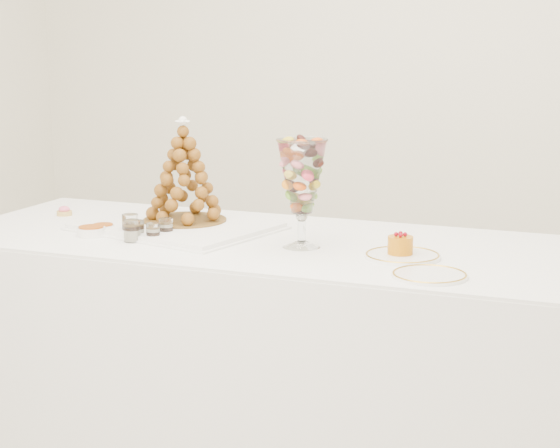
% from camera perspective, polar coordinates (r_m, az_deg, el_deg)
% --- Properties ---
extents(buffet_table, '(2.26, 0.99, 0.85)m').
position_cam_1_polar(buffet_table, '(3.35, -1.23, -7.98)').
color(buffet_table, white).
rests_on(buffet_table, ground).
extents(lace_tray, '(0.72, 0.60, 0.02)m').
position_cam_1_polar(lace_tray, '(3.40, -6.33, -0.14)').
color(lace_tray, white).
rests_on(lace_tray, buffet_table).
extents(macaron_vase, '(0.16, 0.16, 0.36)m').
position_cam_1_polar(macaron_vase, '(3.06, 1.34, 2.83)').
color(macaron_vase, white).
rests_on(macaron_vase, buffet_table).
extents(cake_plate, '(0.24, 0.24, 0.01)m').
position_cam_1_polar(cake_plate, '(2.98, 7.47, -1.95)').
color(cake_plate, white).
rests_on(cake_plate, buffet_table).
extents(spare_plate, '(0.22, 0.22, 0.01)m').
position_cam_1_polar(spare_plate, '(2.76, 9.10, -3.11)').
color(spare_plate, white).
rests_on(spare_plate, buffet_table).
extents(pink_tart, '(0.06, 0.06, 0.04)m').
position_cam_1_polar(pink_tart, '(3.73, -13.01, 0.75)').
color(pink_tart, tan).
rests_on(pink_tart, buffet_table).
extents(verrine_a, '(0.07, 0.07, 0.08)m').
position_cam_1_polar(verrine_a, '(3.32, -9.12, -0.05)').
color(verrine_a, white).
rests_on(verrine_a, buffet_table).
extents(verrine_b, '(0.06, 0.06, 0.06)m').
position_cam_1_polar(verrine_b, '(3.26, -8.68, -0.33)').
color(verrine_b, white).
rests_on(verrine_b, buffet_table).
extents(verrine_c, '(0.05, 0.05, 0.07)m').
position_cam_1_polar(verrine_c, '(3.28, -6.96, -0.22)').
color(verrine_c, white).
rests_on(verrine_c, buffet_table).
extents(verrine_d, '(0.06, 0.06, 0.08)m').
position_cam_1_polar(verrine_d, '(3.21, -9.01, -0.41)').
color(verrine_d, white).
rests_on(verrine_d, buffet_table).
extents(verrine_e, '(0.06, 0.06, 0.06)m').
position_cam_1_polar(verrine_e, '(3.21, -7.75, -0.51)').
color(verrine_e, white).
rests_on(verrine_e, buffet_table).
extents(ramekin_back, '(0.08, 0.08, 0.02)m').
position_cam_1_polar(ramekin_back, '(3.40, -10.74, -0.27)').
color(ramekin_back, white).
rests_on(ramekin_back, buffet_table).
extents(ramekin_front, '(0.10, 0.10, 0.03)m').
position_cam_1_polar(ramekin_front, '(3.33, -11.43, -0.46)').
color(ramekin_front, white).
rests_on(ramekin_front, buffet_table).
extents(croquembouche, '(0.31, 0.31, 0.38)m').
position_cam_1_polar(croquembouche, '(3.42, -5.88, 3.25)').
color(croquembouche, brown).
rests_on(croquembouche, lace_tray).
extents(mousse_cake, '(0.08, 0.08, 0.07)m').
position_cam_1_polar(mousse_cake, '(2.98, 7.35, -1.27)').
color(mousse_cake, '#C56F09').
rests_on(mousse_cake, cake_plate).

